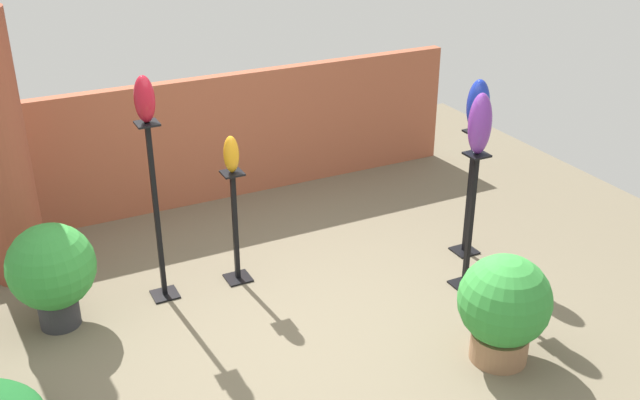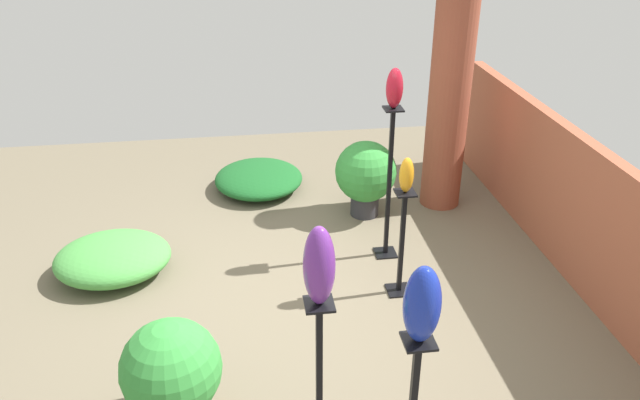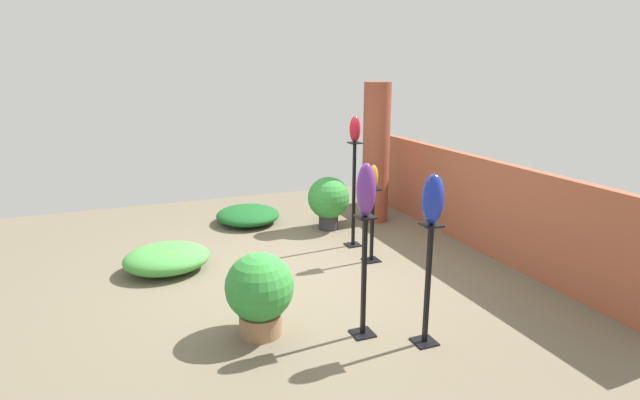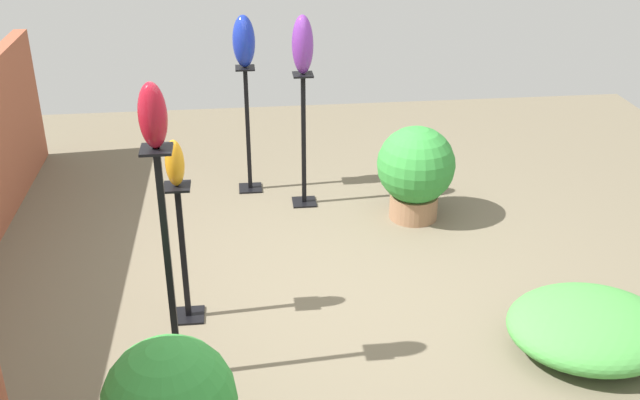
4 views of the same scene
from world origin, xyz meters
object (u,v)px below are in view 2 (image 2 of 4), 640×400
pedestal_ruby (389,190)px  potted_plant_front_left (366,174)px  art_vase_cobalt (422,305)px  art_vase_amber (407,175)px  pedestal_amber (401,248)px  pedestal_violet (319,390)px  potted_plant_near_pillar (172,374)px  brick_pillar (448,107)px  art_vase_ruby (394,88)px  art_vase_violet (319,266)px

pedestal_ruby → potted_plant_front_left: bearing=-177.3°
art_vase_cobalt → pedestal_ruby: bearing=169.1°
potted_plant_front_left → art_vase_amber: bearing=0.5°
pedestal_amber → pedestal_violet: size_ratio=0.83×
potted_plant_near_pillar → brick_pillar: bearing=136.6°
pedestal_ruby → potted_plant_front_left: 0.82m
potted_plant_front_left → pedestal_amber: bearing=0.5°
pedestal_violet → art_vase_cobalt: size_ratio=2.65×
pedestal_violet → art_vase_ruby: 2.62m
art_vase_amber → pedestal_ruby: bearing=177.5°
art_vase_ruby → art_vase_amber: (0.60, -0.03, -0.51)m
pedestal_violet → art_vase_ruby: bearing=156.9°
pedestal_amber → pedestal_violet: bearing=-29.7°
art_vase_violet → potted_plant_front_left: bearing=163.3°
art_vase_cobalt → art_vase_amber: (-1.92, 0.46, -0.23)m
pedestal_ruby → pedestal_violet: 2.39m
pedestal_amber → art_vase_ruby: 1.32m
pedestal_violet → art_vase_violet: (0.00, 0.00, 0.85)m
pedestal_violet → potted_plant_near_pillar: (-0.36, -0.87, -0.09)m
brick_pillar → potted_plant_near_pillar: size_ratio=2.78×
art_vase_amber → art_vase_violet: 1.85m
art_vase_ruby → potted_plant_front_left: size_ratio=0.42×
pedestal_violet → art_vase_violet: size_ratio=2.45×
art_vase_amber → art_vase_violet: (1.59, -0.91, 0.28)m
potted_plant_front_left → potted_plant_near_pillar: (2.63, -1.76, -0.04)m
pedestal_amber → art_vase_violet: (1.59, -0.91, 0.94)m
pedestal_ruby → art_vase_violet: art_vase_violet is taller
brick_pillar → pedestal_ruby: brick_pillar is taller
pedestal_violet → art_vase_amber: (-1.59, 0.91, 0.57)m
art_vase_ruby → art_vase_cobalt: size_ratio=0.80×
pedestal_amber → art_vase_amber: art_vase_amber is taller
pedestal_amber → art_vase_violet: 2.06m
pedestal_violet → potted_plant_front_left: pedestal_violet is taller
potted_plant_near_pillar → pedestal_violet: bearing=67.4°
brick_pillar → art_vase_ruby: size_ratio=6.36×
potted_plant_near_pillar → art_vase_amber: bearing=124.7°
brick_pillar → potted_plant_near_pillar: bearing=-43.4°
pedestal_violet → art_vase_ruby: art_vase_ruby is taller
art_vase_ruby → potted_plant_near_pillar: (1.83, -1.80, -1.18)m
brick_pillar → art_vase_violet: (3.14, -1.76, 0.28)m
art_vase_amber → potted_plant_front_left: art_vase_amber is taller
pedestal_violet → art_vase_cobalt: (0.33, 0.45, 0.81)m
art_vase_cobalt → potted_plant_front_left: art_vase_cobalt is taller
pedestal_ruby → potted_plant_near_pillar: size_ratio=1.84×
pedestal_amber → potted_plant_near_pillar: size_ratio=1.21×
brick_pillar → art_vase_cobalt: 3.72m
art_vase_cobalt → potted_plant_front_left: bearing=172.3°
pedestal_ruby → art_vase_violet: 2.49m
art_vase_ruby → art_vase_violet: size_ratio=0.74×
pedestal_ruby → potted_plant_near_pillar: (1.83, -1.80, -0.24)m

